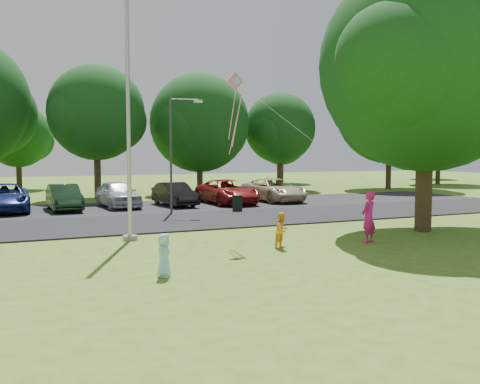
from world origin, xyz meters
name	(u,v)px	position (x,y,z in m)	size (l,w,h in m)	color
ground	(293,258)	(0.00, 0.00, 0.00)	(120.00, 120.00, 0.00)	#446B1C
park_road	(189,221)	(0.00, 9.00, 0.03)	(60.00, 6.00, 0.06)	black
parking_strip	(151,207)	(0.00, 15.50, 0.03)	(42.00, 7.00, 0.06)	black
flagpole	(128,117)	(-3.50, 5.00, 4.17)	(0.50, 0.50, 10.00)	#B7BABF
street_lamp	(176,144)	(0.28, 11.80, 3.40)	(1.55, 0.61, 5.66)	#3F3F44
trash_can	(237,203)	(3.43, 11.55, 0.42)	(0.53, 0.53, 0.84)	black
big_tree	(426,69)	(6.98, 2.41, 6.05)	(8.74, 7.95, 10.20)	#332316
tree_row	(139,114)	(1.59, 24.23, 5.71)	(64.35, 11.94, 10.88)	#332316
horizon_trees	(141,138)	(4.06, 33.88, 4.30)	(77.46, 7.20, 7.02)	#332316
parked_cars	(158,194)	(0.40, 15.50, 0.75)	(17.43, 5.57, 1.45)	navy
woman	(369,217)	(3.55, 1.21, 0.86)	(0.62, 0.41, 1.71)	#D41C73
child_yellow	(282,230)	(0.46, 1.49, 0.56)	(0.55, 0.43, 1.13)	#FFAA28
child_blue	(164,255)	(-3.99, -0.76, 0.52)	(0.51, 0.33, 1.05)	#93D7E2
kite	(238,96)	(-0.29, 3.20, 4.83)	(4.22, 2.30, 3.68)	pink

